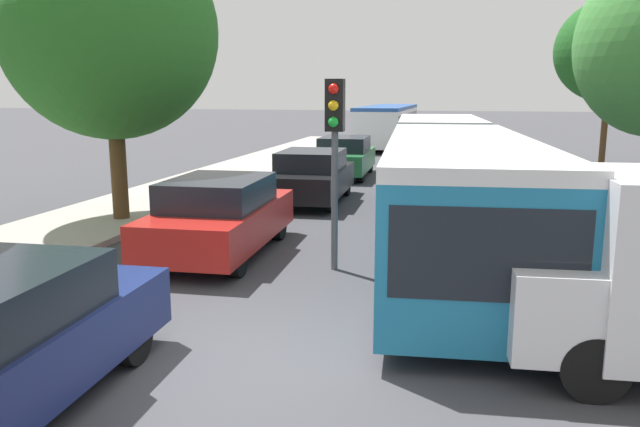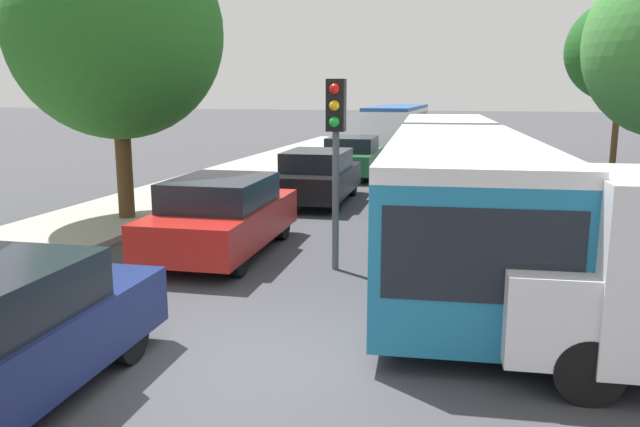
{
  "view_description": "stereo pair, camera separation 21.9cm",
  "coord_description": "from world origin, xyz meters",
  "px_view_note": "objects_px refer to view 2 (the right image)",
  "views": [
    {
      "loc": [
        2.49,
        -6.4,
        3.19
      ],
      "look_at": [
        0.2,
        3.46,
        1.2
      ],
      "focal_mm": 35.0,
      "sensor_mm": 36.0,
      "label": 1
    },
    {
      "loc": [
        2.7,
        -6.35,
        3.19
      ],
      "look_at": [
        0.2,
        3.46,
        1.2
      ],
      "focal_mm": 35.0,
      "sensor_mm": 36.0,
      "label": 2
    }
  ],
  "objects_px": {
    "articulated_bus": "(452,171)",
    "city_bus_rear": "(398,123)",
    "traffic_light": "(336,132)",
    "tree_left_mid": "(116,33)",
    "queued_car_red": "(223,215)",
    "queued_car_black": "(318,176)",
    "queued_car_green": "(353,157)",
    "tree_right_far": "(623,53)"
  },
  "relations": [
    {
      "from": "articulated_bus",
      "to": "queued_car_black",
      "type": "bearing_deg",
      "value": -129.94
    },
    {
      "from": "traffic_light",
      "to": "articulated_bus",
      "type": "bearing_deg",
      "value": 153.75
    },
    {
      "from": "queued_car_green",
      "to": "tree_left_mid",
      "type": "xyz_separation_m",
      "value": [
        -3.73,
        -9.61,
        3.77
      ]
    },
    {
      "from": "articulated_bus",
      "to": "tree_left_mid",
      "type": "distance_m",
      "value": 8.46
    },
    {
      "from": "queued_car_green",
      "to": "traffic_light",
      "type": "bearing_deg",
      "value": -172.12
    },
    {
      "from": "city_bus_rear",
      "to": "queued_car_black",
      "type": "xyz_separation_m",
      "value": [
        0.18,
        -19.5,
        -0.59
      ]
    },
    {
      "from": "articulated_bus",
      "to": "queued_car_red",
      "type": "distance_m",
      "value": 5.48
    },
    {
      "from": "traffic_light",
      "to": "city_bus_rear",
      "type": "bearing_deg",
      "value": -176.0
    },
    {
      "from": "city_bus_rear",
      "to": "queued_car_red",
      "type": "relative_size",
      "value": 2.43
    },
    {
      "from": "articulated_bus",
      "to": "traffic_light",
      "type": "bearing_deg",
      "value": -30.07
    },
    {
      "from": "queued_car_black",
      "to": "city_bus_rear",
      "type": "bearing_deg",
      "value": -1.55
    },
    {
      "from": "city_bus_rear",
      "to": "tree_left_mid",
      "type": "relative_size",
      "value": 1.56
    },
    {
      "from": "city_bus_rear",
      "to": "queued_car_black",
      "type": "bearing_deg",
      "value": -178.93
    },
    {
      "from": "city_bus_rear",
      "to": "queued_car_black",
      "type": "height_order",
      "value": "city_bus_rear"
    },
    {
      "from": "articulated_bus",
      "to": "city_bus_rear",
      "type": "bearing_deg",
      "value": -174.28
    },
    {
      "from": "articulated_bus",
      "to": "traffic_light",
      "type": "relative_size",
      "value": 4.78
    },
    {
      "from": "queued_car_red",
      "to": "tree_right_far",
      "type": "height_order",
      "value": "tree_right_far"
    },
    {
      "from": "city_bus_rear",
      "to": "tree_left_mid",
      "type": "height_order",
      "value": "tree_left_mid"
    },
    {
      "from": "queued_car_black",
      "to": "traffic_light",
      "type": "relative_size",
      "value": 1.3
    },
    {
      "from": "queued_car_black",
      "to": "tree_right_far",
      "type": "distance_m",
      "value": 15.31
    },
    {
      "from": "queued_car_green",
      "to": "traffic_light",
      "type": "distance_m",
      "value": 12.69
    },
    {
      "from": "queued_car_green",
      "to": "tree_left_mid",
      "type": "relative_size",
      "value": 0.63
    },
    {
      "from": "articulated_bus",
      "to": "tree_left_mid",
      "type": "height_order",
      "value": "tree_left_mid"
    },
    {
      "from": "tree_left_mid",
      "to": "tree_right_far",
      "type": "xyz_separation_m",
      "value": [
        13.83,
        14.84,
        0.19
      ]
    },
    {
      "from": "queued_car_black",
      "to": "tree_right_far",
      "type": "xyz_separation_m",
      "value": [
        9.99,
        10.91,
        3.95
      ]
    },
    {
      "from": "queued_car_black",
      "to": "traffic_light",
      "type": "xyz_separation_m",
      "value": [
        2.06,
        -6.69,
        1.73
      ]
    },
    {
      "from": "queued_car_green",
      "to": "tree_right_far",
      "type": "distance_m",
      "value": 12.04
    },
    {
      "from": "queued_car_red",
      "to": "queued_car_black",
      "type": "bearing_deg",
      "value": -5.32
    },
    {
      "from": "queued_car_red",
      "to": "city_bus_rear",
      "type": "bearing_deg",
      "value": -2.46
    },
    {
      "from": "city_bus_rear",
      "to": "tree_right_far",
      "type": "bearing_deg",
      "value": -129.63
    },
    {
      "from": "queued_car_green",
      "to": "tree_right_far",
      "type": "height_order",
      "value": "tree_right_far"
    },
    {
      "from": "queued_car_red",
      "to": "queued_car_green",
      "type": "distance_m",
      "value": 11.84
    },
    {
      "from": "queued_car_red",
      "to": "tree_right_far",
      "type": "bearing_deg",
      "value": -33.27
    },
    {
      "from": "articulated_bus",
      "to": "queued_car_green",
      "type": "relative_size",
      "value": 3.67
    },
    {
      "from": "city_bus_rear",
      "to": "tree_left_mid",
      "type": "xyz_separation_m",
      "value": [
        -3.67,
        -23.42,
        3.17
      ]
    },
    {
      "from": "city_bus_rear",
      "to": "queued_car_green",
      "type": "xyz_separation_m",
      "value": [
        0.06,
        -13.81,
        -0.59
      ]
    },
    {
      "from": "queued_car_red",
      "to": "traffic_light",
      "type": "relative_size",
      "value": 1.32
    },
    {
      "from": "city_bus_rear",
      "to": "queued_car_red",
      "type": "bearing_deg",
      "value": -179.83
    },
    {
      "from": "queued_car_black",
      "to": "tree_left_mid",
      "type": "height_order",
      "value": "tree_left_mid"
    },
    {
      "from": "tree_right_far",
      "to": "tree_left_mid",
      "type": "bearing_deg",
      "value": -133.0
    },
    {
      "from": "queued_car_red",
      "to": "queued_car_black",
      "type": "relative_size",
      "value": 1.01
    },
    {
      "from": "traffic_light",
      "to": "tree_left_mid",
      "type": "relative_size",
      "value": 0.48
    }
  ]
}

